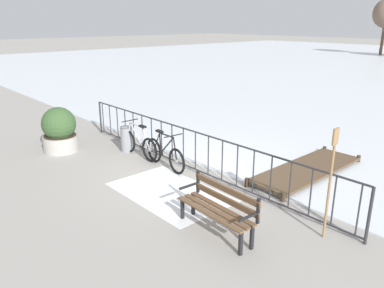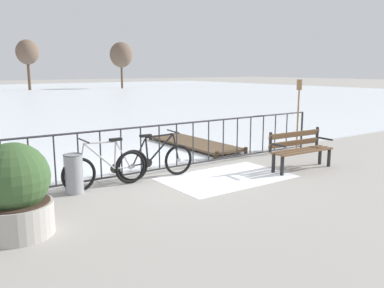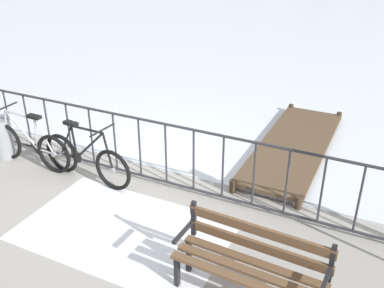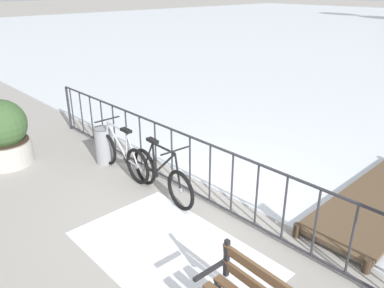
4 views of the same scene
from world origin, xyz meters
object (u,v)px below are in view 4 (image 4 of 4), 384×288
bicycle_second (121,155)px  planter_with_shrub (3,134)px  trash_bin (104,145)px  bicycle_near_railing (161,176)px

bicycle_second → planter_with_shrub: size_ratio=1.32×
bicycle_second → trash_bin: (-0.62, 0.01, 0.00)m
planter_with_shrub → bicycle_second: bearing=36.2°
planter_with_shrub → trash_bin: size_ratio=1.77×
bicycle_near_railing → bicycle_second: size_ratio=1.00×
bicycle_second → trash_bin: 0.62m
bicycle_near_railing → trash_bin: bicycle_near_railing is taller
trash_bin → planter_with_shrub: bearing=-132.5°
bicycle_near_railing → bicycle_second: bearing=-178.6°
bicycle_near_railing → planter_with_shrub: 3.39m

